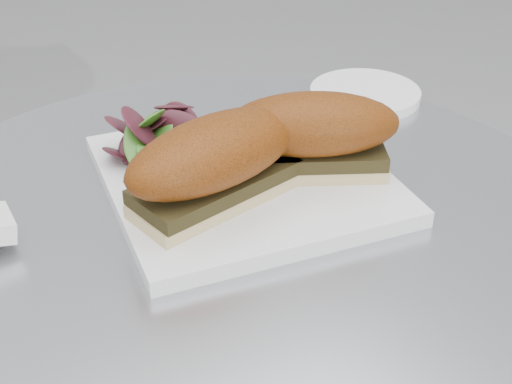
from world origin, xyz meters
TOP-DOWN VIEW (x-y plane):
  - plate at (0.05, 0.06)m, footprint 0.31×0.31m
  - sandwich_left at (-0.00, 0.03)m, footprint 0.19×0.11m
  - sandwich_right at (0.10, 0.02)m, footprint 0.18×0.15m
  - salad at (-0.01, 0.13)m, footprint 0.11×0.11m
  - saucer at (0.28, 0.15)m, footprint 0.14×0.14m

SIDE VIEW (x-z plane):
  - saucer at x=0.28m, z-range 0.73..0.74m
  - plate at x=0.05m, z-range 0.73..0.75m
  - salad at x=-0.01m, z-range 0.75..0.80m
  - sandwich_left at x=0.00m, z-range 0.75..0.83m
  - sandwich_right at x=0.10m, z-range 0.75..0.83m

